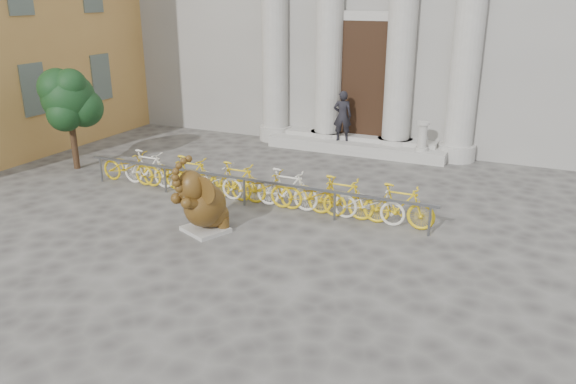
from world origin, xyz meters
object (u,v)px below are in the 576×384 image
at_px(elephant_statue, 203,204).
at_px(tree, 69,99).
at_px(bike_rack, 248,183).
at_px(pedestrian, 342,116).

height_order(elephant_statue, tree, tree).
xyz_separation_m(bike_rack, pedestrian, (0.50, 5.66, 0.69)).
distance_m(elephant_statue, pedestrian, 7.77).
bearing_deg(elephant_statue, tree, -178.81).
bearing_deg(tree, elephant_statue, -22.13).
height_order(elephant_statue, bike_rack, elephant_statue).
relative_size(bike_rack, pedestrian, 5.72).
bearing_deg(tree, pedestrian, 38.47).
bearing_deg(pedestrian, tree, 23.49).
height_order(elephant_statue, pedestrian, pedestrian).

